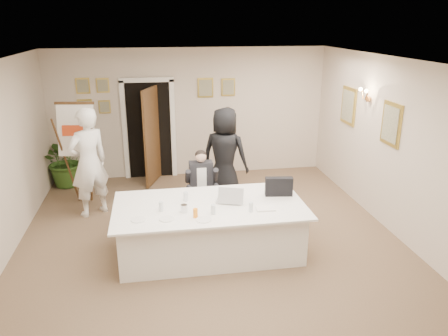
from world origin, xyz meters
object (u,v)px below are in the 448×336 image
object	(u,v)px
laptop	(229,192)
paper_stack	(265,209)
seated_man	(201,185)
potted_palm	(66,160)
flip_chart	(81,158)
standing_man	(89,163)
steel_jug	(184,208)
laptop_bag	(279,187)
conference_table	(210,228)
standing_woman	(225,155)
oj_glass	(195,213)

from	to	relation	value
laptop	paper_stack	bearing A→B (deg)	-21.23
seated_man	potted_palm	xyz separation A→B (m)	(-2.61, 2.13, -0.07)
flip_chart	paper_stack	size ratio (longest dim) A/B	7.16
paper_stack	standing_man	bearing A→B (deg)	142.99
steel_jug	flip_chart	bearing A→B (deg)	124.79
flip_chart	paper_stack	world-z (taller)	flip_chart
potted_palm	laptop_bag	distance (m)	4.86
conference_table	flip_chart	distance (m)	3.18
laptop_bag	paper_stack	bearing A→B (deg)	-116.84
laptop_bag	flip_chart	bearing A→B (deg)	154.62
seated_man	standing_woman	bearing A→B (deg)	45.36
standing_man	paper_stack	bearing A→B (deg)	109.26
laptop_bag	oj_glass	xyz separation A→B (m)	(-1.35, -0.58, -0.08)
seated_man	standing_woman	world-z (taller)	standing_woman
standing_man	oj_glass	distance (m)	2.68
steel_jug	seated_man	bearing A→B (deg)	73.66
potted_palm	conference_table	bearing A→B (deg)	-51.90
laptop	seated_man	bearing A→B (deg)	123.33
standing_man	seated_man	bearing A→B (deg)	130.83
flip_chart	standing_woman	bearing A→B (deg)	-7.53
standing_woman	oj_glass	world-z (taller)	standing_woman
laptop_bag	oj_glass	size ratio (longest dim) A/B	3.21
seated_man	steel_jug	bearing A→B (deg)	-116.18
laptop	potted_palm	bearing A→B (deg)	150.51
flip_chart	laptop_bag	bearing A→B (deg)	-33.45
conference_table	seated_man	xyz separation A→B (m)	(0.02, 1.18, 0.24)
standing_woman	paper_stack	bearing A→B (deg)	125.13
standing_man	flip_chart	bearing A→B (deg)	-102.98
standing_man	steel_jug	distance (m)	2.44
flip_chart	potted_palm	bearing A→B (deg)	115.04
seated_man	paper_stack	bearing A→B (deg)	-73.02
potted_palm	paper_stack	world-z (taller)	potted_palm
conference_table	laptop_bag	world-z (taller)	laptop_bag
oj_glass	potted_palm	bearing A→B (deg)	122.31
flip_chart	potted_palm	world-z (taller)	flip_chart
seated_man	laptop_bag	world-z (taller)	seated_man
flip_chart	laptop	distance (m)	3.30
laptop	laptop_bag	distance (m)	0.80
flip_chart	oj_glass	distance (m)	3.30
standing_man	potted_palm	size ratio (longest dim) A/B	1.73
standing_man	potted_palm	distance (m)	1.79
standing_woman	laptop_bag	world-z (taller)	standing_woman
potted_palm	laptop	xyz separation A→B (m)	(2.90, -3.23, 0.35)
flip_chart	laptop	size ratio (longest dim) A/B	5.00
conference_table	steel_jug	world-z (taller)	steel_jug
conference_table	paper_stack	size ratio (longest dim) A/B	10.45
standing_woman	potted_palm	distance (m)	3.45
seated_man	standing_man	world-z (taller)	standing_man
oj_glass	steel_jug	world-z (taller)	oj_glass
conference_table	steel_jug	size ratio (longest dim) A/B	25.35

